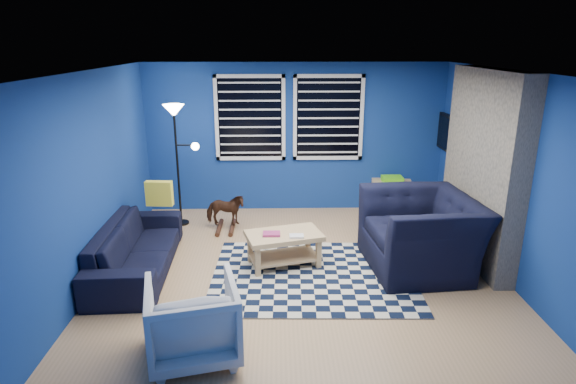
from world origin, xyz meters
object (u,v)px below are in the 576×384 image
(coffee_table, at_px, (284,242))
(cabinet, at_px, (391,197))
(sofa, at_px, (137,248))
(rocking_horse, at_px, (225,210))
(armchair_bent, at_px, (193,320))
(tv, at_px, (450,134))
(floor_lamp, at_px, (176,127))
(armchair_big, at_px, (421,233))

(coffee_table, relative_size, cabinet, 1.49)
(sofa, bearing_deg, rocking_horse, -38.15)
(rocking_horse, relative_size, coffee_table, 0.57)
(armchair_bent, height_order, cabinet, armchair_bent)
(tv, height_order, floor_lamp, floor_lamp)
(tv, relative_size, rocking_horse, 1.65)
(coffee_table, bearing_deg, tv, 33.41)
(tv, xyz_separation_m, armchair_bent, (-3.54, -3.64, -1.02))
(armchair_big, height_order, cabinet, armchair_big)
(coffee_table, xyz_separation_m, cabinet, (1.86, 2.01, -0.04))
(tv, distance_m, coffee_table, 3.38)
(sofa, bearing_deg, coffee_table, -89.75)
(rocking_horse, bearing_deg, armchair_bent, -177.06)
(rocking_horse, distance_m, coffee_table, 1.56)
(tv, height_order, coffee_table, tv)
(rocking_horse, height_order, floor_lamp, floor_lamp)
(armchair_bent, distance_m, cabinet, 4.75)
(rocking_horse, bearing_deg, floor_lamp, 71.73)
(tv, xyz_separation_m, floor_lamp, (-4.28, -0.21, 0.17))
(tv, relative_size, sofa, 0.47)
(sofa, bearing_deg, cabinet, -63.12)
(coffee_table, bearing_deg, floor_lamp, 136.01)
(tv, xyz_separation_m, sofa, (-4.55, -1.85, -1.09))
(tv, xyz_separation_m, armchair_big, (-0.92, -1.84, -0.92))
(armchair_bent, distance_m, rocking_horse, 3.16)
(armchair_bent, relative_size, coffee_table, 0.78)
(armchair_big, height_order, rocking_horse, armchair_big)
(sofa, relative_size, cabinet, 2.97)
(armchair_big, relative_size, rocking_horse, 2.42)
(armchair_big, bearing_deg, armchair_bent, -60.99)
(armchair_big, distance_m, cabinet, 2.10)
(armchair_bent, bearing_deg, coffee_table, -127.94)
(sofa, height_order, armchair_bent, armchair_bent)
(armchair_bent, xyz_separation_m, rocking_horse, (-0.03, 3.16, -0.05))
(cabinet, relative_size, floor_lamp, 0.37)
(cabinet, bearing_deg, rocking_horse, -156.83)
(rocking_horse, xyz_separation_m, cabinet, (2.75, 0.73, -0.04))
(rocking_horse, distance_m, cabinet, 2.85)
(armchair_big, distance_m, rocking_horse, 2.98)
(armchair_bent, height_order, rocking_horse, armchair_bent)
(armchair_big, xyz_separation_m, armchair_bent, (-2.62, -1.80, -0.10))
(sofa, distance_m, rocking_horse, 1.69)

